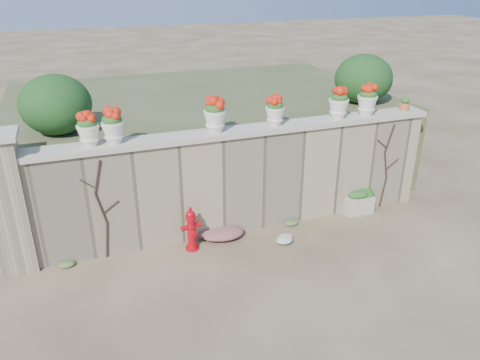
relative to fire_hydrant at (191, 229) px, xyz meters
name	(u,v)px	position (x,y,z in m)	size (l,w,h in m)	color
ground	(277,276)	(1.16, -1.32, -0.44)	(80.00, 80.00, 0.00)	#4D3F26
stone_wall	(241,182)	(1.16, 0.48, 0.56)	(8.00, 0.40, 2.00)	#998A66
wall_cap	(241,131)	(1.16, 0.48, 1.61)	(8.10, 0.52, 0.10)	beige
gate_pillar	(8,203)	(-2.99, 0.48, 0.81)	(0.72, 0.72, 2.48)	#998A66
raised_fill	(198,133)	(1.16, 3.68, 0.56)	(9.00, 6.00, 2.00)	#384C23
back_shrub_left	(56,105)	(-2.04, 1.68, 2.11)	(1.30, 1.30, 1.10)	#143814
back_shrub_right	(363,79)	(4.56, 1.68, 2.11)	(1.30, 1.30, 1.10)	#143814
vine_left	(102,209)	(-1.51, 0.26, 0.55)	(0.60, 0.04, 1.91)	black
vine_right	(386,165)	(4.39, 0.26, 0.55)	(0.60, 0.04, 1.91)	black
fire_hydrant	(191,229)	(0.00, 0.00, 0.00)	(0.38, 0.27, 0.88)	#B40610
planter_box	(358,202)	(3.76, 0.23, -0.20)	(0.63, 0.39, 0.52)	beige
green_shrub	(369,197)	(4.02, 0.23, -0.13)	(0.66, 0.60, 0.63)	#1E5119
magenta_clump	(220,231)	(0.63, 0.23, -0.31)	(1.00, 0.67, 0.27)	#AD2260
white_flowers	(285,238)	(1.75, -0.38, -0.35)	(0.52, 0.42, 0.19)	white
urn_pot_0	(88,129)	(-1.56, 0.48, 1.95)	(0.37, 0.37, 0.59)	white
urn_pot_1	(113,126)	(-1.16, 0.48, 1.96)	(0.39, 0.39, 0.61)	white
urn_pot_2	(215,115)	(0.65, 0.48, 1.98)	(0.41, 0.41, 0.65)	white
urn_pot_3	(275,111)	(1.84, 0.48, 1.94)	(0.36, 0.36, 0.57)	white
urn_pot_4	(339,103)	(3.22, 0.48, 1.96)	(0.40, 0.40, 0.62)	white
urn_pot_5	(367,100)	(3.88, 0.48, 1.97)	(0.40, 0.40, 0.63)	white
terracotta_pot	(405,105)	(4.82, 0.48, 1.78)	(0.22, 0.22, 0.27)	#C6693C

